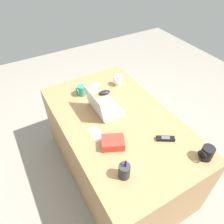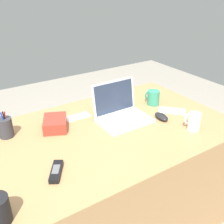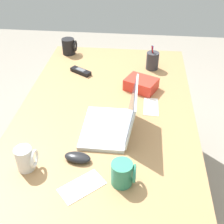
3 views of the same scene
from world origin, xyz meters
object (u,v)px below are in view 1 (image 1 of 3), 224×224
object	(u,v)px
coffee_mug_spare	(81,90)
snack_bag	(113,143)
pen_holder	(124,171)
coffee_mug_tall	(207,153)
cordless_phone	(165,139)
computer_mouse	(104,92)
coffee_mug_white	(118,80)
laptop	(103,107)

from	to	relation	value
coffee_mug_spare	snack_bag	distance (m)	0.71
pen_holder	snack_bag	world-z (taller)	pen_holder
coffee_mug_tall	snack_bag	xyz separation A→B (m)	(0.43, 0.52, -0.02)
snack_bag	cordless_phone	bearing A→B (deg)	-111.94
snack_bag	pen_holder	bearing A→B (deg)	166.05
computer_mouse	cordless_phone	xyz separation A→B (m)	(-0.76, -0.13, -0.00)
coffee_mug_white	coffee_mug_spare	size ratio (longest dim) A/B	1.05
computer_mouse	snack_bag	world-z (taller)	snack_bag
coffee_mug_white	cordless_phone	distance (m)	0.83
coffee_mug_white	coffee_mug_spare	world-z (taller)	coffee_mug_white
computer_mouse	snack_bag	size ratio (longest dim) A/B	0.67
coffee_mug_white	coffee_mug_tall	distance (m)	1.10
laptop	pen_holder	size ratio (longest dim) A/B	1.97
computer_mouse	coffee_mug_tall	xyz separation A→B (m)	(-1.03, -0.27, 0.04)
coffee_mug_white	coffee_mug_tall	xyz separation A→B (m)	(-1.10, -0.07, 0.00)
coffee_mug_white	coffee_mug_spare	bearing A→B (deg)	85.04
cordless_phone	snack_bag	distance (m)	0.42
cordless_phone	laptop	bearing A→B (deg)	25.92
coffee_mug_white	snack_bag	xyz separation A→B (m)	(-0.67, 0.45, -0.02)
cordless_phone	snack_bag	bearing A→B (deg)	68.06
coffee_mug_tall	coffee_mug_spare	size ratio (longest dim) A/B	1.09
laptop	snack_bag	xyz separation A→B (m)	(-0.39, 0.12, -0.01)
coffee_mug_tall	cordless_phone	bearing A→B (deg)	26.05
coffee_mug_spare	coffee_mug_tall	bearing A→B (deg)	-157.68
cordless_phone	pen_holder	xyz separation A→B (m)	(-0.11, 0.45, 0.04)
laptop	coffee_mug_tall	world-z (taller)	laptop
coffee_mug_tall	pen_holder	size ratio (longest dim) A/B	0.69
laptop	coffee_mug_spare	world-z (taller)	laptop
computer_mouse	coffee_mug_tall	size ratio (longest dim) A/B	1.04
cordless_phone	snack_bag	xyz separation A→B (m)	(0.16, 0.38, 0.02)
laptop	computer_mouse	xyz separation A→B (m)	(0.22, -0.13, -0.03)
cordless_phone	pen_holder	distance (m)	0.46
coffee_mug_tall	coffee_mug_spare	distance (m)	1.23
laptop	computer_mouse	size ratio (longest dim) A/B	2.74
coffee_mug_spare	cordless_phone	size ratio (longest dim) A/B	0.70
laptop	pen_holder	distance (m)	0.68
laptop	snack_bag	size ratio (longest dim) A/B	1.84
computer_mouse	coffee_mug_spare	distance (m)	0.23
pen_holder	coffee_mug_tall	bearing A→B (deg)	-106.00
coffee_mug_white	pen_holder	xyz separation A→B (m)	(-0.93, 0.51, 0.00)
laptop	coffee_mug_white	world-z (taller)	laptop
computer_mouse	coffee_mug_spare	size ratio (longest dim) A/B	1.13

